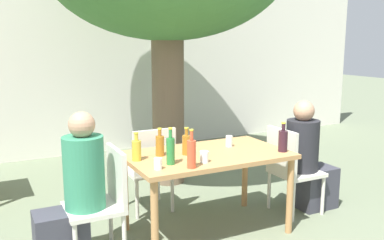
{
  "coord_description": "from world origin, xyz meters",
  "views": [
    {
      "loc": [
        -1.79,
        -3.23,
        1.74
      ],
      "look_at": [
        0.0,
        0.3,
        1.0
      ],
      "focal_mm": 40.0,
      "sensor_mm": 36.0,
      "label": 1
    }
  ],
  "objects_px": {
    "oil_cruet_1": "(137,150)",
    "amber_bottle_5": "(160,145)",
    "wine_bottle_3": "(283,140)",
    "drinking_glass_2": "(229,141)",
    "patio_chair_1": "(290,166)",
    "patio_chair_2": "(151,165)",
    "amber_bottle_2": "(187,144)",
    "person_seated_1": "(308,162)",
    "person_seated_0": "(74,197)",
    "dining_table_front": "(207,162)",
    "drinking_glass_1": "(158,164)",
    "soda_bottle_0": "(192,153)",
    "green_bottle_4": "(171,150)",
    "patio_chair_0": "(104,197)",
    "drinking_glass_0": "(204,157)"
  },
  "relations": [
    {
      "from": "oil_cruet_1",
      "to": "amber_bottle_5",
      "type": "relative_size",
      "value": 0.98
    },
    {
      "from": "wine_bottle_3",
      "to": "drinking_glass_2",
      "type": "relative_size",
      "value": 2.61
    },
    {
      "from": "patio_chair_1",
      "to": "patio_chair_2",
      "type": "xyz_separation_m",
      "value": [
        -1.23,
        0.65,
        0.0
      ]
    },
    {
      "from": "patio_chair_2",
      "to": "amber_bottle_2",
      "type": "xyz_separation_m",
      "value": [
        0.1,
        -0.61,
        0.34
      ]
    },
    {
      "from": "person_seated_1",
      "to": "wine_bottle_3",
      "type": "xyz_separation_m",
      "value": [
        -0.55,
        -0.26,
        0.34
      ]
    },
    {
      "from": "person_seated_0",
      "to": "person_seated_1",
      "type": "distance_m",
      "value": 2.37
    },
    {
      "from": "dining_table_front",
      "to": "drinking_glass_1",
      "type": "bearing_deg",
      "value": -156.26
    },
    {
      "from": "soda_bottle_0",
      "to": "drinking_glass_2",
      "type": "height_order",
      "value": "soda_bottle_0"
    },
    {
      "from": "amber_bottle_5",
      "to": "patio_chair_2",
      "type": "bearing_deg",
      "value": 77.24
    },
    {
      "from": "drinking_glass_2",
      "to": "green_bottle_4",
      "type": "bearing_deg",
      "value": -158.42
    },
    {
      "from": "patio_chair_0",
      "to": "wine_bottle_3",
      "type": "height_order",
      "value": "wine_bottle_3"
    },
    {
      "from": "person_seated_1",
      "to": "soda_bottle_0",
      "type": "xyz_separation_m",
      "value": [
        -1.51,
        -0.34,
        0.36
      ]
    },
    {
      "from": "green_bottle_4",
      "to": "drinking_glass_2",
      "type": "xyz_separation_m",
      "value": [
        0.74,
        0.29,
        -0.07
      ]
    },
    {
      "from": "drinking_glass_0",
      "to": "drinking_glass_1",
      "type": "distance_m",
      "value": 0.41
    },
    {
      "from": "person_seated_1",
      "to": "amber_bottle_2",
      "type": "height_order",
      "value": "person_seated_1"
    },
    {
      "from": "patio_chair_2",
      "to": "person_seated_1",
      "type": "height_order",
      "value": "person_seated_1"
    },
    {
      "from": "person_seated_0",
      "to": "drinking_glass_0",
      "type": "relative_size",
      "value": 12.7
    },
    {
      "from": "oil_cruet_1",
      "to": "wine_bottle_3",
      "type": "height_order",
      "value": "wine_bottle_3"
    },
    {
      "from": "drinking_glass_1",
      "to": "drinking_glass_2",
      "type": "bearing_deg",
      "value": 22.88
    },
    {
      "from": "patio_chair_2",
      "to": "drinking_glass_0",
      "type": "height_order",
      "value": "patio_chair_2"
    },
    {
      "from": "oil_cruet_1",
      "to": "drinking_glass_2",
      "type": "bearing_deg",
      "value": 3.67
    },
    {
      "from": "oil_cruet_1",
      "to": "amber_bottle_2",
      "type": "bearing_deg",
      "value": -2.02
    },
    {
      "from": "patio_chair_1",
      "to": "soda_bottle_0",
      "type": "distance_m",
      "value": 1.37
    },
    {
      "from": "patio_chair_1",
      "to": "drinking_glass_1",
      "type": "height_order",
      "value": "patio_chair_1"
    },
    {
      "from": "dining_table_front",
      "to": "amber_bottle_5",
      "type": "height_order",
      "value": "amber_bottle_5"
    },
    {
      "from": "person_seated_0",
      "to": "dining_table_front",
      "type": "bearing_deg",
      "value": 90.0
    },
    {
      "from": "drinking_glass_0",
      "to": "dining_table_front",
      "type": "bearing_deg",
      "value": 56.4
    },
    {
      "from": "person_seated_1",
      "to": "drinking_glass_0",
      "type": "xyz_separation_m",
      "value": [
        -1.35,
        -0.25,
        0.28
      ]
    },
    {
      "from": "dining_table_front",
      "to": "oil_cruet_1",
      "type": "bearing_deg",
      "value": 174.99
    },
    {
      "from": "oil_cruet_1",
      "to": "drinking_glass_2",
      "type": "distance_m",
      "value": 0.95
    },
    {
      "from": "green_bottle_4",
      "to": "drinking_glass_0",
      "type": "height_order",
      "value": "green_bottle_4"
    },
    {
      "from": "drinking_glass_0",
      "to": "drinking_glass_1",
      "type": "bearing_deg",
      "value": -179.24
    },
    {
      "from": "person_seated_1",
      "to": "amber_bottle_2",
      "type": "distance_m",
      "value": 1.41
    },
    {
      "from": "soda_bottle_0",
      "to": "drinking_glass_2",
      "type": "distance_m",
      "value": 0.78
    },
    {
      "from": "amber_bottle_5",
      "to": "green_bottle_4",
      "type": "bearing_deg",
      "value": -94.7
    },
    {
      "from": "patio_chair_0",
      "to": "amber_bottle_2",
      "type": "height_order",
      "value": "amber_bottle_2"
    },
    {
      "from": "patio_chair_0",
      "to": "soda_bottle_0",
      "type": "relative_size",
      "value": 2.83
    },
    {
      "from": "person_seated_1",
      "to": "drinking_glass_1",
      "type": "distance_m",
      "value": 1.8
    },
    {
      "from": "amber_bottle_2",
      "to": "green_bottle_4",
      "type": "distance_m",
      "value": 0.33
    },
    {
      "from": "patio_chair_0",
      "to": "drinking_glass_2",
      "type": "bearing_deg",
      "value": 95.34
    },
    {
      "from": "person_seated_1",
      "to": "oil_cruet_1",
      "type": "relative_size",
      "value": 4.74
    },
    {
      "from": "oil_cruet_1",
      "to": "amber_bottle_5",
      "type": "xyz_separation_m",
      "value": [
        0.23,
        0.05,
        0.0
      ]
    },
    {
      "from": "patio_chair_0",
      "to": "drinking_glass_0",
      "type": "xyz_separation_m",
      "value": [
        0.78,
        -0.25,
        0.3
      ]
    },
    {
      "from": "patio_chair_1",
      "to": "oil_cruet_1",
      "type": "height_order",
      "value": "oil_cruet_1"
    },
    {
      "from": "drinking_glass_0",
      "to": "drinking_glass_2",
      "type": "height_order",
      "value": "drinking_glass_2"
    },
    {
      "from": "patio_chair_1",
      "to": "green_bottle_4",
      "type": "distance_m",
      "value": 1.44
    },
    {
      "from": "person_seated_1",
      "to": "drinking_glass_0",
      "type": "bearing_deg",
      "value": 100.44
    },
    {
      "from": "wine_bottle_3",
      "to": "drinking_glass_2",
      "type": "distance_m",
      "value": 0.51
    },
    {
      "from": "person_seated_1",
      "to": "oil_cruet_1",
      "type": "distance_m",
      "value": 1.86
    },
    {
      "from": "dining_table_front",
      "to": "wine_bottle_3",
      "type": "height_order",
      "value": "wine_bottle_3"
    }
  ]
}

